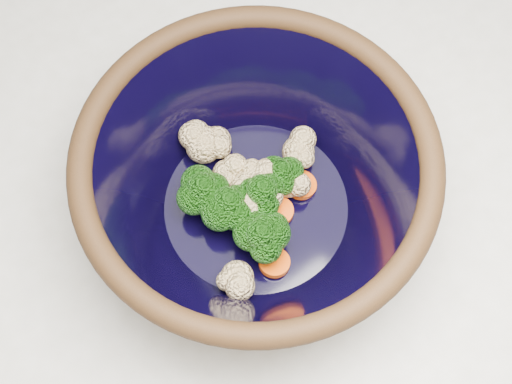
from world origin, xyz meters
TOP-DOWN VIEW (x-y plane):
  - ground at (0.00, 0.00)m, footprint 3.00×3.00m
  - counter at (0.00, 0.00)m, footprint 1.20×1.20m
  - mixing_bowl at (-0.09, 0.02)m, footprint 0.31×0.31m
  - vegetable_pile at (-0.10, 0.02)m, footprint 0.15×0.16m

SIDE VIEW (x-z plane):
  - ground at x=0.00m, z-range 0.00..0.00m
  - counter at x=0.00m, z-range 0.00..0.90m
  - vegetable_pile at x=-0.10m, z-range 0.93..0.98m
  - mixing_bowl at x=-0.09m, z-range 0.91..1.04m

